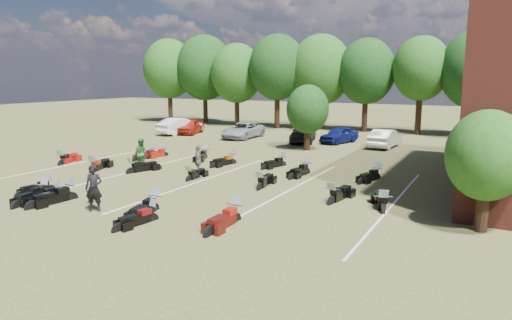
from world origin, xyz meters
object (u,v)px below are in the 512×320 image
Objects in this scene: motorcycle_7 at (62,165)px; car_4 at (339,135)px; car_0 at (190,126)px; person_green at (141,153)px; person_black at (94,188)px; motorcycle_3 at (71,200)px; motorcycle_14 at (154,157)px; person_grey at (198,161)px; motorcycle_0 at (50,191)px.

car_4 is at bearing -141.75° from motorcycle_7.
motorcycle_7 is (2.53, -17.16, -0.74)m from car_0.
person_green reaches higher than car_4.
car_4 is (14.93, 0.63, -0.05)m from car_0.
person_green is (-4.65, 7.94, -0.07)m from person_black.
motorcycle_14 is at bearing 117.86° from motorcycle_3.
motorcycle_14 is (-9.06, -12.92, -0.69)m from car_4.
motorcycle_3 is 1.05× the size of motorcycle_7.
person_grey is at bearing 169.54° from motorcycle_7.
person_green is 1.01× the size of person_grey.
person_grey reaches higher than motorcycle_3.
motorcycle_14 reaches higher than motorcycle_0.
person_green is at bearing -54.61° from motorcycle_14.
car_0 is 1.82× the size of motorcycle_7.
person_black is 1.08× the size of person_green.
person_black is at bearing -10.77° from motorcycle_0.
person_black is (-2.62, -24.09, 0.29)m from car_4.
motorcycle_14 is at bearing -79.87° from car_0.
motorcycle_14 is at bearing 94.32° from person_black.
person_green is 0.73× the size of motorcycle_3.
car_4 is at bearing 78.78° from motorcycle_0.
motorcycle_7 reaches higher than motorcycle_0.
motorcycle_3 is at bearing -85.62° from car_4.
motorcycle_0 is at bearing 170.06° from motorcycle_3.
motorcycle_14 is (-1.80, 9.73, 0.00)m from motorcycle_0.
motorcycle_7 is 5.91m from motorcycle_14.
motorcycle_3 is at bearing -10.02° from motorcycle_0.
motorcycle_7 is (-9.74, -1.10, -0.89)m from person_grey.
motorcycle_0 is 0.92× the size of motorcycle_14.
motorcycle_0 is (-4.64, 1.45, -0.97)m from person_black.
motorcycle_7 is at bearing -108.33° from car_4.
car_4 is at bearing -40.67° from person_grey.
car_0 is 1.07× the size of car_4.
motorcycle_14 is (3.33, 4.88, 0.00)m from motorcycle_7.
motorcycle_0 is at bearing 78.96° from person_green.
car_0 is 17.30m from person_green.
car_4 is 17.72m from person_green.
car_0 reaches higher than motorcycle_7.
person_black is 0.78× the size of motorcycle_3.
car_4 is 2.07× the size of person_black.
motorcycle_0 is (0.01, -6.50, -0.90)m from person_green.
car_0 is at bearing -74.91° from person_green.
car_0 is 17.36m from motorcycle_7.
person_black reaches higher than car_0.
person_green is at bearing -97.71° from car_4.
person_grey reaches higher than car_4.
motorcycle_3 is at bearing 96.29° from person_green.
person_black is at bearing -79.68° from car_4.
car_0 is 13.63m from motorcycle_14.
person_green reaches higher than car_0.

